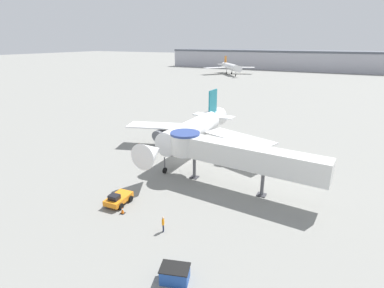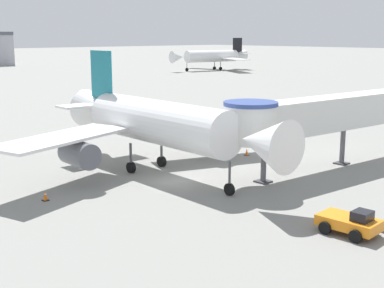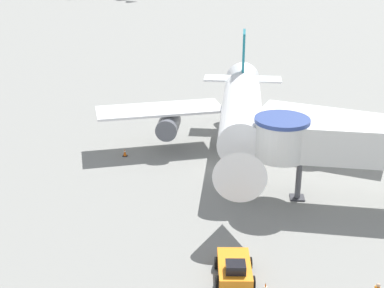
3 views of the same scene
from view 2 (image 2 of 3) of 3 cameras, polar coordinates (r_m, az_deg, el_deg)
name	(u,v)px [view 2 (image 2 of 3)]	position (r m, az deg, el deg)	size (l,w,h in m)	color
ground_plane	(176,181)	(42.24, -1.74, -4.00)	(800.00, 800.00, 0.00)	gray
main_airplane	(156,123)	(44.03, -3.85, 2.21)	(27.60, 24.94, 9.91)	white
jet_bridge	(312,115)	(45.40, 12.69, 2.99)	(21.08, 4.87, 6.46)	silver
pushback_tug_orange	(350,222)	(32.52, 16.54, -8.01)	(2.45, 3.58, 1.55)	orange
traffic_cone_starboard_wing	(247,152)	(51.38, 5.85, -0.85)	(0.42, 0.42, 0.69)	black
traffic_cone_port_wing	(45,196)	(38.73, -15.38, -5.34)	(0.44, 0.44, 0.72)	black
background_jet_black_tail	(213,56)	(173.96, 2.28, 9.35)	(28.84, 31.49, 10.24)	white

